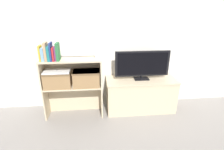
{
  "coord_description": "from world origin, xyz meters",
  "views": [
    {
      "loc": [
        -0.22,
        -2.2,
        1.56
      ],
      "look_at": [
        0.0,
        0.14,
        0.64
      ],
      "focal_mm": 28.0,
      "sensor_mm": 36.0,
      "label": 1
    }
  ],
  "objects_px": {
    "book_tan": "(46,52)",
    "book_plum": "(56,53)",
    "book_mustard": "(40,53)",
    "baby_monitor": "(97,54)",
    "tv": "(142,64)",
    "book_crimson": "(54,54)",
    "book_navy": "(51,52)",
    "storage_basket_left": "(58,79)",
    "tv_stand": "(140,94)",
    "laptop": "(57,71)",
    "storage_basket_right": "(86,78)",
    "book_skyblue": "(43,54)",
    "book_teal": "(49,53)",
    "book_forest": "(58,52)"
  },
  "relations": [
    {
      "from": "book_skyblue",
      "to": "book_crimson",
      "type": "bearing_deg",
      "value": -0.0
    },
    {
      "from": "book_tan",
      "to": "book_crimson",
      "type": "xyz_separation_m",
      "value": [
        0.1,
        -0.0,
        -0.03
      ]
    },
    {
      "from": "tv",
      "to": "book_mustard",
      "type": "bearing_deg",
      "value": -175.34
    },
    {
      "from": "book_forest",
      "to": "storage_basket_right",
      "type": "height_order",
      "value": "book_forest"
    },
    {
      "from": "baby_monitor",
      "to": "book_forest",
      "type": "bearing_deg",
      "value": -175.83
    },
    {
      "from": "book_navy",
      "to": "book_crimson",
      "type": "relative_size",
      "value": 1.34
    },
    {
      "from": "book_tan",
      "to": "book_teal",
      "type": "relative_size",
      "value": 1.27
    },
    {
      "from": "book_skyblue",
      "to": "laptop",
      "type": "xyz_separation_m",
      "value": [
        0.14,
        0.02,
        -0.25
      ]
    },
    {
      "from": "book_plum",
      "to": "book_navy",
      "type": "bearing_deg",
      "value": 180.0
    },
    {
      "from": "book_tan",
      "to": "book_navy",
      "type": "xyz_separation_m",
      "value": [
        0.07,
        0.0,
        -0.0
      ]
    },
    {
      "from": "book_mustard",
      "to": "book_navy",
      "type": "height_order",
      "value": "book_navy"
    },
    {
      "from": "storage_basket_right",
      "to": "tv",
      "type": "bearing_deg",
      "value": 6.36
    },
    {
      "from": "storage_basket_left",
      "to": "storage_basket_right",
      "type": "xyz_separation_m",
      "value": [
        0.4,
        0.0,
        0.0
      ]
    },
    {
      "from": "book_crimson",
      "to": "storage_basket_right",
      "type": "bearing_deg",
      "value": 3.14
    },
    {
      "from": "book_forest",
      "to": "storage_basket_left",
      "type": "xyz_separation_m",
      "value": [
        -0.05,
        0.02,
        -0.39
      ]
    },
    {
      "from": "book_mustard",
      "to": "baby_monitor",
      "type": "bearing_deg",
      "value": 2.9
    },
    {
      "from": "book_mustard",
      "to": "storage_basket_left",
      "type": "xyz_separation_m",
      "value": [
        0.18,
        0.02,
        -0.38
      ]
    },
    {
      "from": "storage_basket_left",
      "to": "book_skyblue",
      "type": "bearing_deg",
      "value": -171.14
    },
    {
      "from": "book_teal",
      "to": "book_skyblue",
      "type": "bearing_deg",
      "value": 180.0
    },
    {
      "from": "tv",
      "to": "baby_monitor",
      "type": "xyz_separation_m",
      "value": [
        -0.67,
        -0.08,
        0.19
      ]
    },
    {
      "from": "baby_monitor",
      "to": "book_plum",
      "type": "bearing_deg",
      "value": -176.06
    },
    {
      "from": "book_skyblue",
      "to": "baby_monitor",
      "type": "xyz_separation_m",
      "value": [
        0.7,
        0.04,
        -0.03
      ]
    },
    {
      "from": "book_forest",
      "to": "storage_basket_right",
      "type": "distance_m",
      "value": 0.53
    },
    {
      "from": "tv_stand",
      "to": "book_tan",
      "type": "relative_size",
      "value": 4.43
    },
    {
      "from": "laptop",
      "to": "storage_basket_right",
      "type": "bearing_deg",
      "value": 0.0
    },
    {
      "from": "book_forest",
      "to": "book_teal",
      "type": "bearing_deg",
      "value": 180.0
    },
    {
      "from": "book_mustard",
      "to": "storage_basket_right",
      "type": "height_order",
      "value": "book_mustard"
    },
    {
      "from": "tv_stand",
      "to": "book_teal",
      "type": "height_order",
      "value": "book_teal"
    },
    {
      "from": "tv_stand",
      "to": "laptop",
      "type": "height_order",
      "value": "laptop"
    },
    {
      "from": "storage_basket_right",
      "to": "book_skyblue",
      "type": "bearing_deg",
      "value": -177.64
    },
    {
      "from": "book_mustard",
      "to": "book_plum",
      "type": "distance_m",
      "value": 0.19
    },
    {
      "from": "book_teal",
      "to": "book_mustard",
      "type": "bearing_deg",
      "value": 180.0
    },
    {
      "from": "laptop",
      "to": "book_crimson",
      "type": "bearing_deg",
      "value": -108.67
    },
    {
      "from": "book_navy",
      "to": "storage_basket_right",
      "type": "bearing_deg",
      "value": 2.93
    },
    {
      "from": "tv",
      "to": "book_plum",
      "type": "distance_m",
      "value": 1.24
    },
    {
      "from": "book_teal",
      "to": "storage_basket_left",
      "type": "bearing_deg",
      "value": 18.6
    },
    {
      "from": "book_navy",
      "to": "storage_basket_left",
      "type": "distance_m",
      "value": 0.4
    },
    {
      "from": "book_navy",
      "to": "storage_basket_right",
      "type": "relative_size",
      "value": 0.63
    },
    {
      "from": "book_crimson",
      "to": "storage_basket_right",
      "type": "relative_size",
      "value": 0.47
    },
    {
      "from": "book_skyblue",
      "to": "storage_basket_right",
      "type": "height_order",
      "value": "book_skyblue"
    },
    {
      "from": "tv_stand",
      "to": "book_plum",
      "type": "xyz_separation_m",
      "value": [
        -1.21,
        -0.12,
        0.73
      ]
    },
    {
      "from": "tv_stand",
      "to": "book_plum",
      "type": "distance_m",
      "value": 1.42
    },
    {
      "from": "book_tan",
      "to": "book_plum",
      "type": "xyz_separation_m",
      "value": [
        0.12,
        0.0,
        -0.03
      ]
    },
    {
      "from": "book_crimson",
      "to": "book_navy",
      "type": "bearing_deg",
      "value": 180.0
    },
    {
      "from": "book_navy",
      "to": "book_forest",
      "type": "xyz_separation_m",
      "value": [
        0.08,
        -0.0,
        -0.0
      ]
    },
    {
      "from": "tv",
      "to": "book_crimson",
      "type": "height_order",
      "value": "book_crimson"
    },
    {
      "from": "book_skyblue",
      "to": "baby_monitor",
      "type": "relative_size",
      "value": 1.19
    },
    {
      "from": "book_forest",
      "to": "storage_basket_left",
      "type": "distance_m",
      "value": 0.4
    },
    {
      "from": "book_tan",
      "to": "book_teal",
      "type": "height_order",
      "value": "book_tan"
    },
    {
      "from": "book_plum",
      "to": "storage_basket_right",
      "type": "xyz_separation_m",
      "value": [
        0.38,
        0.02,
        -0.37
      ]
    }
  ]
}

